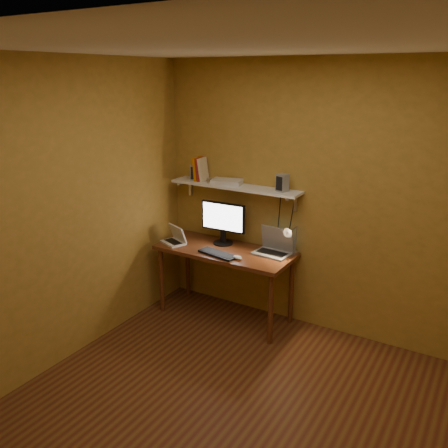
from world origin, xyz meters
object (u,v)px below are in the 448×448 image
Objects in this scene: speaker_right at (282,183)px; keyboard at (218,254)px; netbook at (175,238)px; router at (227,182)px; monitor at (223,221)px; laptop at (274,247)px; mouse at (237,257)px; desk_lamp at (291,237)px; speaker_left at (196,172)px; wall_shelf at (235,187)px; shelf_camera at (211,181)px; desk at (225,257)px.

keyboard is at bearing -126.61° from speaker_right.
netbook is 0.80m from router.
laptop is (0.58, 0.02, -0.18)m from monitor.
laptop is at bearing 60.99° from mouse.
laptop reaches higher than netbook.
speaker_right is (0.28, 0.37, 0.69)m from mouse.
monitor is at bearing -157.74° from speaker_right.
desk_lamp is at bearing -9.68° from speaker_right.
netbook is at bearing -115.45° from speaker_left.
wall_shelf reaches higher than monitor.
netbook is 1.83× the size of speaker_right.
keyboard is at bearing -86.43° from wall_shelf.
keyboard is 0.22m from mouse.
laptop is 2.15× the size of speaker_left.
laptop is 1.18× the size of netbook.
speaker_right is at bearing 0.24° from wall_shelf.
desk_lamp is (0.18, -0.03, 0.14)m from laptop.
laptop is at bearing 37.01° from netbook.
speaker_right is at bearing 153.69° from desk_lamp.
router is at bearing 118.15° from keyboard.
desk_lamp reaches higher than mouse.
keyboard is 0.74m from router.
mouse is (0.22, 0.00, 0.01)m from keyboard.
netbook is 1.02× the size of router.
speaker_left is (-0.49, 0.36, 0.70)m from keyboard.
shelf_camera is 0.31× the size of router.
desk is 3.39× the size of keyboard.
keyboard is (0.02, -0.37, -0.60)m from wall_shelf.
speaker_left is (-0.36, 0.05, 0.46)m from monitor.
laptop is 0.40m from mouse.
wall_shelf is 0.83m from netbook.
laptop is at bearing -119.19° from speaker_right.
wall_shelf is 0.72m from laptop.
keyboard is (0.13, -0.31, -0.24)m from monitor.
monitor reaches higher than laptop.
mouse is 0.58× the size of speaker_right.
desk_lamp is 1.01m from shelf_camera.
desk is 0.38m from monitor.
netbook is 0.82× the size of desk_lamp.
laptop is 0.93m from shelf_camera.
shelf_camera reaches higher than laptop.
speaker_left is at bearing -177.59° from laptop.
desk is 14.45× the size of mouse.
netbook is 0.74× the size of keyboard.
wall_shelf is 0.74m from mouse.
monitor reaches higher than mouse.
wall_shelf is at bearing 174.12° from desk_lamp.
wall_shelf is at bearing 6.00° from router.
speaker_right reaches higher than router.
shelf_camera is (-0.25, 0.14, 0.74)m from desk.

